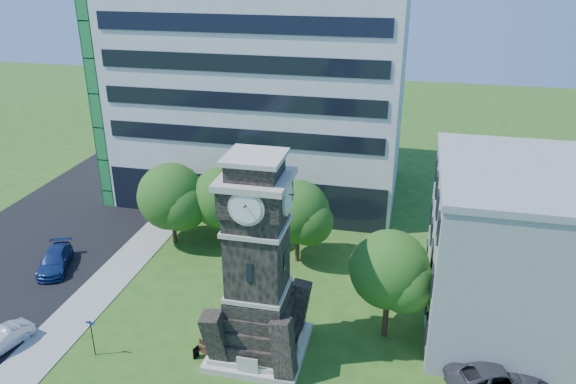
% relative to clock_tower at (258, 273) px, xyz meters
% --- Properties ---
extents(ground, '(160.00, 160.00, 0.00)m').
position_rel_clock_tower_xyz_m(ground, '(-3.00, -2.00, -5.28)').
color(ground, '#255518').
rests_on(ground, ground).
extents(sidewalk, '(3.00, 70.00, 0.06)m').
position_rel_clock_tower_xyz_m(sidewalk, '(-12.50, 3.00, -5.25)').
color(sidewalk, gray).
rests_on(sidewalk, ground).
extents(clock_tower, '(5.40, 5.40, 12.22)m').
position_rel_clock_tower_xyz_m(clock_tower, '(0.00, 0.00, 0.00)').
color(clock_tower, beige).
rests_on(clock_tower, ground).
extents(office_tall, '(26.20, 15.11, 28.60)m').
position_rel_clock_tower_xyz_m(office_tall, '(-6.20, 23.84, 8.94)').
color(office_tall, white).
rests_on(office_tall, ground).
extents(office_low, '(15.20, 12.20, 10.40)m').
position_rel_clock_tower_xyz_m(office_low, '(16.97, 6.00, -0.07)').
color(office_low, '#95979A').
rests_on(office_low, ground).
extents(car_street_mid, '(2.18, 3.87, 1.21)m').
position_rel_clock_tower_xyz_m(car_street_mid, '(-14.81, -3.27, -4.68)').
color(car_street_mid, '#AFB0B7').
rests_on(car_street_mid, ground).
extents(car_street_north, '(3.48, 5.08, 1.37)m').
position_rel_clock_tower_xyz_m(car_street_north, '(-17.22, 5.54, -4.60)').
color(car_street_north, navy).
rests_on(car_street_north, ground).
extents(car_east_lot, '(5.99, 4.35, 1.51)m').
position_rel_clock_tower_xyz_m(car_east_lot, '(13.27, -0.27, -4.52)').
color(car_east_lot, '#434247').
rests_on(car_east_lot, ground).
extents(park_bench, '(1.86, 0.50, 0.96)m').
position_rel_clock_tower_xyz_m(park_bench, '(-2.51, -1.42, -4.77)').
color(park_bench, black).
rests_on(park_bench, ground).
extents(street_sign, '(0.57, 0.06, 2.39)m').
position_rel_clock_tower_xyz_m(street_sign, '(-9.24, -2.58, -3.79)').
color(street_sign, black).
rests_on(street_sign, ground).
extents(tree_nw, '(5.80, 5.27, 6.71)m').
position_rel_clock_tower_xyz_m(tree_nw, '(-10.14, 11.27, -1.37)').
color(tree_nw, '#332114').
rests_on(tree_nw, ground).
extents(tree_nc, '(5.37, 4.88, 6.42)m').
position_rel_clock_tower_xyz_m(tree_nc, '(-6.20, 12.10, -1.46)').
color(tree_nc, '#332114').
rests_on(tree_nc, ground).
extents(tree_ne, '(5.20, 4.73, 6.47)m').
position_rel_clock_tower_xyz_m(tree_ne, '(0.07, 10.67, -1.34)').
color(tree_ne, '#332114').
rests_on(tree_ne, ground).
extents(tree_east, '(5.14, 4.68, 7.02)m').
position_rel_clock_tower_xyz_m(tree_east, '(7.16, 3.05, -0.79)').
color(tree_east, '#332114').
rests_on(tree_east, ground).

